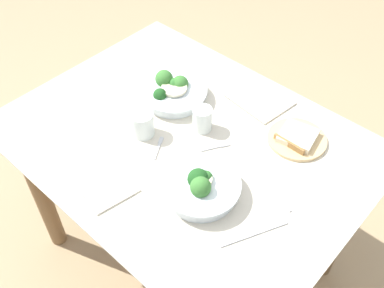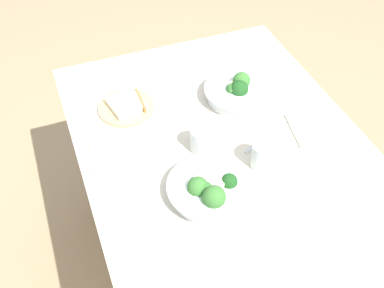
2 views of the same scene
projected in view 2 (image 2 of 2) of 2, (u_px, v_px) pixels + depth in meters
The scene contains 13 objects.
ground_plane at pixel (215, 263), 2.03m from camera, with size 6.00×6.00×0.00m, color tan.
dining_table at pixel (221, 171), 1.58m from camera, with size 1.21×0.91×0.76m.
broccoli_bowl_far at pixel (209, 190), 1.31m from camera, with size 0.25×0.25×0.09m.
broccoli_bowl_near at pixel (238, 92), 1.62m from camera, with size 0.24×0.24×0.10m.
bread_side_plate at pixel (127, 106), 1.60m from camera, with size 0.20×0.20×0.03m.
water_glass_center at pixel (264, 155), 1.39m from camera, with size 0.08×0.08×0.09m, color silver.
water_glass_side at pixel (201, 140), 1.44m from camera, with size 0.07×0.07×0.09m, color silver.
fork_by_far_bowl at pixel (254, 145), 1.48m from camera, with size 0.06×0.09×0.00m.
fork_by_near_bowl at pixel (200, 126), 1.54m from camera, with size 0.06×0.09×0.00m.
table_knife_left at pixel (216, 66), 1.78m from camera, with size 0.21×0.01×0.00m, color #B7B7BC.
table_knife_right at pixel (180, 86), 1.69m from camera, with size 0.21×0.01×0.00m, color #B7B7BC.
napkin_folded_upper at pixel (313, 128), 1.53m from camera, with size 0.16×0.15×0.01m, color #B1A997.
napkin_folded_lower at pixel (119, 157), 1.44m from camera, with size 0.21×0.17×0.01m, color #B1A997.
Camera 2 is at (-0.93, 0.47, 1.82)m, focal length 42.74 mm.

